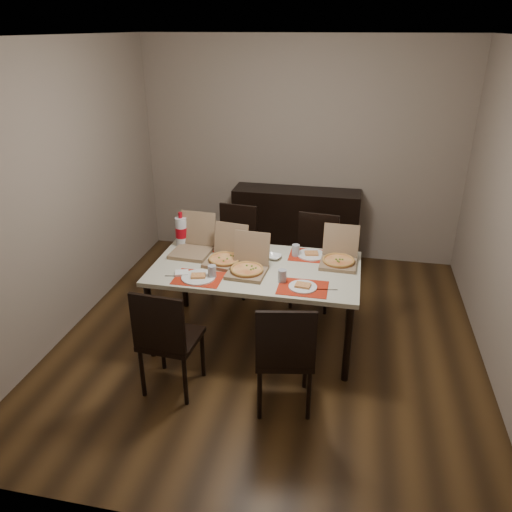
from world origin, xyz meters
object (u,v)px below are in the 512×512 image
dining_table (256,273)px  soda_bottle (181,232)px  pizza_box_center (248,267)px  sideboard (296,226)px  chair_near_right (285,353)px  chair_far_left (235,245)px  dip_bowl (274,257)px  chair_near_left (167,337)px  chair_far_right (315,256)px

dining_table → soda_bottle: bearing=158.6°
dining_table → pizza_box_center: bearing=-108.2°
dining_table → sideboard: bearing=86.2°
sideboard → soda_bottle: (-0.91, -1.50, 0.44)m
chair_near_right → chair_far_left: same height
chair_near_right → pizza_box_center: (-0.44, 0.75, 0.29)m
chair_far_left → dip_bowl: (0.55, -0.76, 0.26)m
chair_near_left → chair_near_right: (0.91, -0.02, 0.00)m
sideboard → dip_bowl: 1.65m
chair_near_left → soda_bottle: soda_bottle is taller
pizza_box_center → soda_bottle: bearing=149.4°
pizza_box_center → soda_bottle: (-0.74, 0.44, 0.09)m
chair_far_left → soda_bottle: size_ratio=2.78×
dining_table → soda_bottle: (-0.79, 0.31, 0.21)m
dining_table → chair_far_right: bearing=62.2°
chair_near_right → chair_far_left: bearing=114.2°
dining_table → pizza_box_center: 0.18m
chair_far_right → soda_bottle: 1.40m
dining_table → dip_bowl: dip_bowl is taller
sideboard → pizza_box_center: 1.98m
dining_table → dip_bowl: 0.24m
chair_far_right → soda_bottle: (-1.23, -0.54, 0.38)m
chair_far_left → soda_bottle: 0.83m
sideboard → chair_near_right: (0.27, -2.69, 0.06)m
chair_near_left → chair_near_right: size_ratio=1.00×
sideboard → pizza_box_center: (-0.16, -1.94, 0.35)m
chair_far_left → chair_far_right: size_ratio=1.00×
chair_near_right → sideboard: bearing=95.8°
chair_far_right → sideboard: bearing=108.6°
sideboard → dip_bowl: (0.01, -1.62, 0.32)m
chair_near_left → pizza_box_center: size_ratio=2.51×
chair_near_left → soda_bottle: size_ratio=2.78×
dining_table → chair_near_right: size_ratio=1.94×
chair_far_right → chair_near_right: bearing=-91.7°
pizza_box_center → soda_bottle: soda_bottle is taller
dining_table → chair_near_right: chair_near_right is taller
sideboard → chair_far_left: chair_far_left is taller
chair_near_right → dip_bowl: chair_near_right is taller
sideboard → chair_far_right: (0.32, -0.96, 0.06)m
dip_bowl → chair_near_right: bearing=-75.9°
dining_table → chair_far_right: chair_far_right is taller
chair_near_left → dip_bowl: 1.26m
chair_near_left → soda_bottle: bearing=103.0°
dining_table → dip_bowl: bearing=56.4°
soda_bottle → chair_far_left: bearing=60.7°
chair_far_right → soda_bottle: soda_bottle is taller
chair_far_right → pizza_box_center: size_ratio=2.51×
chair_near_left → sideboard: bearing=76.6°
dining_table → chair_near_left: bearing=-120.9°
soda_bottle → dining_table: bearing=-21.4°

